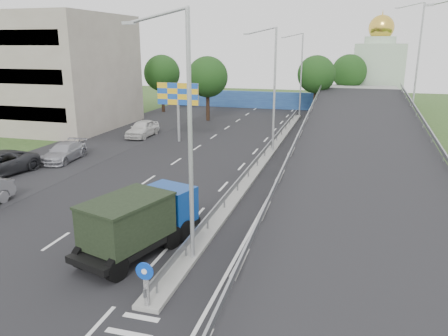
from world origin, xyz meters
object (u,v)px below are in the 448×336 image
(church, at_px, (377,69))
(billboard, at_px, (178,97))
(lamp_post_far, at_px, (300,70))
(parked_car_e, at_px, (143,129))
(lamp_post_mid, at_px, (272,84))
(parked_car_d, at_px, (64,152))
(sign_bollard, at_px, (146,284))
(dump_truck, at_px, (140,220))
(lamp_post_near, at_px, (185,127))

(church, bearing_deg, billboard, -120.70)
(lamp_post_far, distance_m, parked_car_e, 22.13)
(lamp_post_mid, relative_size, lamp_post_far, 1.00)
(church, bearing_deg, parked_car_d, -121.50)
(sign_bollard, xyz_separation_m, parked_car_e, (-13.34, 26.97, -0.21))
(church, xyz_separation_m, dump_truck, (-12.21, -53.77, -3.81))
(lamp_post_near, bearing_deg, parked_car_d, 139.70)
(lamp_post_mid, xyz_separation_m, parked_car_e, (-13.45, 3.15, -4.98))
(sign_bollard, height_order, dump_truck, dump_truck)
(sign_bollard, bearing_deg, parked_car_e, 116.31)
(billboard, height_order, parked_car_e, billboard)
(lamp_post_near, bearing_deg, parked_car_e, 120.16)
(lamp_post_near, bearing_deg, lamp_post_far, 90.00)
(sign_bollard, xyz_separation_m, billboard, (-9.00, 25.83, 3.15))
(billboard, distance_m, parked_car_d, 11.49)
(lamp_post_mid, height_order, church, church)
(billboard, bearing_deg, parked_car_e, 165.21)
(lamp_post_mid, height_order, parked_car_d, lamp_post_mid)
(sign_bollard, height_order, lamp_post_near, lamp_post_near)
(lamp_post_mid, height_order, parked_car_e, lamp_post_mid)
(lamp_post_far, xyz_separation_m, church, (9.89, 14.00, -0.50))
(billboard, distance_m, parked_car_e, 5.60)
(lamp_post_far, bearing_deg, dump_truck, -93.34)
(lamp_post_near, distance_m, lamp_post_far, 40.00)
(church, relative_size, parked_car_d, 2.84)
(lamp_post_far, height_order, parked_car_d, lamp_post_far)
(lamp_post_mid, bearing_deg, church, 73.78)
(dump_truck, bearing_deg, parked_car_e, 132.75)
(lamp_post_near, relative_size, parked_car_e, 2.08)
(parked_car_d, relative_size, parked_car_e, 1.00)
(sign_bollard, relative_size, lamp_post_far, 0.17)
(sign_bollard, height_order, church, church)
(dump_truck, bearing_deg, parked_car_d, 152.36)
(lamp_post_far, height_order, parked_car_e, lamp_post_far)
(lamp_post_near, relative_size, lamp_post_mid, 1.00)
(church, distance_m, parked_car_d, 48.37)
(church, height_order, billboard, church)
(sign_bollard, distance_m, parked_car_e, 30.09)
(lamp_post_far, relative_size, dump_truck, 1.55)
(billboard, bearing_deg, lamp_post_near, -67.51)
(church, height_order, parked_car_e, church)
(sign_bollard, distance_m, lamp_post_far, 44.08)
(billboard, bearing_deg, parked_car_d, -124.21)
(lamp_post_mid, bearing_deg, sign_bollard, -90.26)
(sign_bollard, bearing_deg, parked_car_d, 132.10)
(sign_bollard, xyz_separation_m, lamp_post_mid, (0.11, 23.83, 4.77))
(sign_bollard, relative_size, lamp_post_near, 0.17)
(lamp_post_near, height_order, parked_car_e, lamp_post_near)
(sign_bollard, distance_m, dump_truck, 4.64)
(lamp_post_mid, relative_size, parked_car_d, 2.08)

